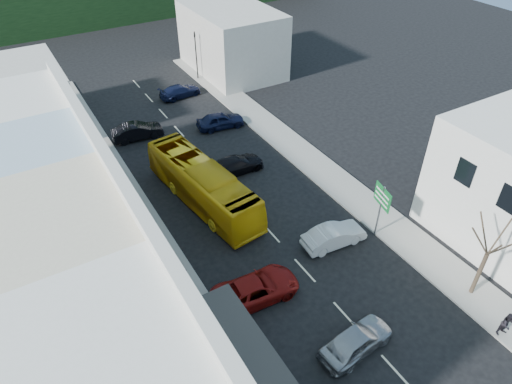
# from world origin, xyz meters

# --- Properties ---
(ground) EXTENTS (120.00, 120.00, 0.00)m
(ground) POSITION_xyz_m (0.00, 0.00, 0.00)
(ground) COLOR black
(ground) RESTS_ON ground
(sidewalk_left) EXTENTS (3.00, 52.00, 0.15)m
(sidewalk_left) POSITION_xyz_m (-7.50, 10.00, 0.07)
(sidewalk_left) COLOR gray
(sidewalk_left) RESTS_ON ground
(sidewalk_right) EXTENTS (3.00, 52.00, 0.15)m
(sidewalk_right) POSITION_xyz_m (7.50, 10.00, 0.07)
(sidewalk_right) COLOR gray
(sidewalk_right) RESTS_ON ground
(shopfront_row) EXTENTS (8.25, 30.00, 8.00)m
(shopfront_row) POSITION_xyz_m (-12.49, 5.00, 4.00)
(shopfront_row) COLOR silver
(shopfront_row) RESTS_ON ground
(distant_block_left) EXTENTS (8.00, 10.00, 6.00)m
(distant_block_left) POSITION_xyz_m (-12.00, 27.00, 3.00)
(distant_block_left) COLOR #B7B2A8
(distant_block_left) RESTS_ON ground
(distant_block_right) EXTENTS (8.00, 12.00, 7.00)m
(distant_block_right) POSITION_xyz_m (11.00, 30.00, 3.50)
(distant_block_right) COLOR #B7B2A8
(distant_block_right) RESTS_ON ground
(bus) EXTENTS (3.98, 11.83, 3.10)m
(bus) POSITION_xyz_m (-2.48, 9.41, 1.55)
(bus) COLOR gold
(bus) RESTS_ON ground
(car_silver) EXTENTS (4.57, 2.27, 1.40)m
(car_silver) POSITION_xyz_m (-0.98, -5.90, 0.70)
(car_silver) COLOR #A5A5A9
(car_silver) RESTS_ON ground
(car_white) EXTENTS (4.53, 2.13, 1.40)m
(car_white) POSITION_xyz_m (3.00, 0.99, 0.70)
(car_white) COLOR silver
(car_white) RESTS_ON ground
(car_red) EXTENTS (4.69, 2.14, 1.40)m
(car_red) POSITION_xyz_m (-3.68, -0.24, 0.70)
(car_red) COLOR maroon
(car_red) RESTS_ON ground
(car_black_near) EXTENTS (4.52, 1.88, 1.40)m
(car_black_near) POSITION_xyz_m (1.43, 11.62, 0.70)
(car_black_near) COLOR black
(car_black_near) RESTS_ON ground
(car_navy_mid) EXTENTS (4.60, 2.38, 1.40)m
(car_navy_mid) POSITION_xyz_m (3.63, 18.66, 0.70)
(car_navy_mid) COLOR black
(car_navy_mid) RESTS_ON ground
(car_black_far) EXTENTS (4.57, 2.26, 1.40)m
(car_black_far) POSITION_xyz_m (-3.64, 20.67, 0.70)
(car_black_far) COLOR black
(car_black_far) RESTS_ON ground
(car_navy_far) EXTENTS (4.67, 2.32, 1.40)m
(car_navy_far) POSITION_xyz_m (2.98, 26.57, 0.70)
(car_navy_far) COLOR black
(car_navy_far) RESTS_ON ground
(pedestrian_left) EXTENTS (0.50, 0.66, 1.70)m
(pedestrian_left) POSITION_xyz_m (-7.05, 2.06, 1.00)
(pedestrian_left) COLOR black
(pedestrian_left) RESTS_ON sidewalk_left
(pedestrian_right) EXTENTS (0.79, 0.60, 1.70)m
(pedestrian_right) POSITION_xyz_m (6.49, -9.29, 1.00)
(pedestrian_right) COLOR black
(pedestrian_right) RESTS_ON sidewalk_right
(direction_sign) EXTENTS (0.98, 1.90, 4.03)m
(direction_sign) POSITION_xyz_m (6.04, 0.29, 2.01)
(direction_sign) COLOR #0F6027
(direction_sign) RESTS_ON ground
(street_tree) EXTENTS (2.68, 2.68, 6.52)m
(street_tree) POSITION_xyz_m (7.41, -6.49, 3.26)
(street_tree) COLOR #362A1F
(street_tree) RESTS_ON ground
(traffic_signal) EXTENTS (1.32, 1.46, 5.32)m
(traffic_signal) POSITION_xyz_m (6.41, 29.68, 2.66)
(traffic_signal) COLOR black
(traffic_signal) RESTS_ON ground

